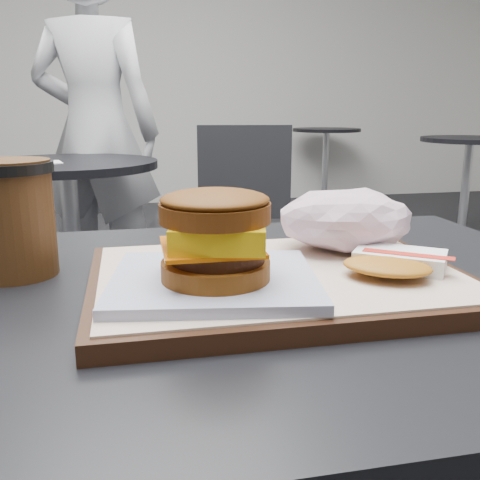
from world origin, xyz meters
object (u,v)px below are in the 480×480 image
Objects in this scene: neighbor_table at (70,212)px; neighbor_chair at (217,213)px; patron at (96,132)px; breakfast_sandwich at (215,247)px; serving_tray at (278,280)px; hash_brown at (394,262)px; coffee_cup at (12,214)px; customer_table at (248,440)px; crumpled_wrapper at (346,219)px.

neighbor_chair is at bearing 6.32° from neighbor_table.
breakfast_sandwich is at bearing 115.89° from patron.
hash_brown is (0.11, -0.03, 0.02)m from serving_tray.
hash_brown is 0.41m from coffee_cup.
customer_table is 2.11× the size of serving_tray.
customer_table is at bearing 162.05° from hash_brown.
serving_tray is at bearing 165.05° from hash_brown.
serving_tray is 0.51× the size of neighbor_table.
serving_tray is at bearing -29.15° from customer_table.
hash_brown reaches higher than serving_tray.
breakfast_sandwich reaches higher than neighbor_table.
customer_table is at bearing 150.85° from serving_tray.
coffee_cup is 1.59m from neighbor_table.
neighbor_chair is (0.12, 1.66, -0.31)m from crumpled_wrapper.
hash_brown is (0.19, 0.01, -0.03)m from breakfast_sandwich.
neighbor_chair reaches higher than customer_table.
hash_brown is (0.14, -0.05, 0.22)m from customer_table.
patron is at bearing 100.42° from hash_brown.
coffee_cup is at bearing 110.63° from patron.
breakfast_sandwich is 1.82m from neighbor_chair.
patron reaches higher than breakfast_sandwich.
coffee_cup is at bearing -106.93° from neighbor_chair.
serving_tray is at bearing 117.90° from patron.
breakfast_sandwich is at bearing -36.15° from coffee_cup.
neighbor_table is 0.85× the size of neighbor_chair.
coffee_cup is at bearing 143.85° from breakfast_sandwich.
neighbor_table is 0.45× the size of patron.
crumpled_wrapper is at bearing 22.28° from customer_table.
coffee_cup is (-0.39, 0.14, 0.04)m from hash_brown.
neighbor_table is (-0.31, 1.71, -0.28)m from breakfast_sandwich.
customer_table is 0.26m from hash_brown.
patron reaches higher than customer_table.
neighbor_chair is (0.22, 1.73, -0.27)m from serving_tray.
neighbor_table is (-0.10, 1.56, -0.29)m from coffee_cup.
customer_table is 0.91× the size of neighbor_chair.
neighbor_table is at bearing 101.98° from customer_table.
crumpled_wrapper is 1.69m from neighbor_table.
hash_brown is 0.15× the size of neighbor_chair.
patron is (-0.40, 2.17, 0.04)m from hash_brown.
crumpled_wrapper is at bearing -5.78° from coffee_cup.
crumpled_wrapper is (-0.01, 0.10, 0.02)m from hash_brown.
crumpled_wrapper is at bearing 32.26° from breakfast_sandwich.
patron is (-0.39, 2.07, 0.01)m from crumpled_wrapper.
neighbor_chair is at bearing 81.74° from customer_table.
breakfast_sandwich is at bearing -147.74° from crumpled_wrapper.
crumpled_wrapper is (0.10, 0.07, 0.05)m from serving_tray.
coffee_cup is 1.73m from neighbor_chair.
neighbor_table is at bearing -173.68° from neighbor_chair.
serving_tray is 2.96× the size of coffee_cup.
patron reaches higher than serving_tray.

